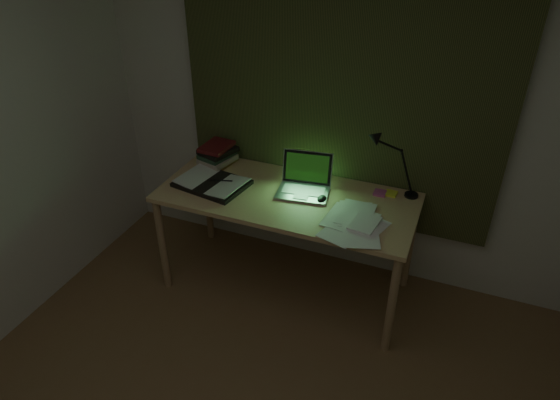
% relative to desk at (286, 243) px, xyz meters
% --- Properties ---
extents(wall_back, '(3.50, 0.00, 2.50)m').
position_rel_desk_xyz_m(wall_back, '(0.20, 0.46, 0.86)').
color(wall_back, beige).
rests_on(wall_back, ground).
extents(curtain, '(2.20, 0.06, 2.00)m').
position_rel_desk_xyz_m(curtain, '(0.20, 0.42, 1.06)').
color(curtain, '#2B3319').
rests_on(curtain, wall_back).
extents(desk, '(1.72, 0.75, 0.79)m').
position_rel_desk_xyz_m(desk, '(0.00, 0.00, 0.00)').
color(desk, tan).
rests_on(desk, floor).
extents(laptop, '(0.39, 0.43, 0.25)m').
position_rel_desk_xyz_m(laptop, '(0.09, 0.06, 0.52)').
color(laptop, '#ABABB0').
rests_on(laptop, desk).
extents(open_textbook, '(0.52, 0.41, 0.04)m').
position_rel_desk_xyz_m(open_textbook, '(-0.53, -0.06, 0.41)').
color(open_textbook, silver).
rests_on(open_textbook, desk).
extents(book_stack, '(0.25, 0.29, 0.16)m').
position_rel_desk_xyz_m(book_stack, '(-0.64, 0.23, 0.47)').
color(book_stack, silver).
rests_on(book_stack, desk).
extents(loose_papers, '(0.41, 0.42, 0.02)m').
position_rel_desk_xyz_m(loose_papers, '(0.52, -0.13, 0.40)').
color(loose_papers, white).
rests_on(loose_papers, desk).
extents(mouse, '(0.06, 0.09, 0.03)m').
position_rel_desk_xyz_m(mouse, '(0.24, 0.02, 0.41)').
color(mouse, black).
rests_on(mouse, desk).
extents(sticky_yellow, '(0.08, 0.08, 0.02)m').
position_rel_desk_xyz_m(sticky_yellow, '(0.65, 0.27, 0.40)').
color(sticky_yellow, yellow).
rests_on(sticky_yellow, desk).
extents(sticky_pink, '(0.08, 0.08, 0.02)m').
position_rel_desk_xyz_m(sticky_pink, '(0.57, 0.25, 0.40)').
color(sticky_pink, '#CC4F96').
rests_on(sticky_pink, desk).
extents(desk_lamp, '(0.37, 0.31, 0.49)m').
position_rel_desk_xyz_m(desk_lamp, '(0.78, 0.30, 0.64)').
color(desk_lamp, black).
rests_on(desk_lamp, desk).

